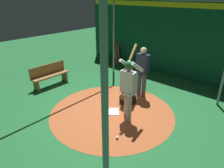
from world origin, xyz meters
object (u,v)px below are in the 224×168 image
at_px(batter, 129,84).
at_px(catcher, 127,94).
at_px(bench, 50,75).
at_px(bat_rack, 118,53).
at_px(baseball_0, 117,138).
at_px(umpire, 142,69).
at_px(home_plate, 112,112).

xyz_separation_m(batter, catcher, (-0.64, -0.51, -0.71)).
distance_m(catcher, bench, 3.32).
xyz_separation_m(catcher, bat_rack, (-3.20, -3.11, 0.13)).
height_order(batter, baseball_0, batter).
height_order(catcher, baseball_0, catcher).
bearing_deg(batter, catcher, -141.13).
height_order(umpire, bat_rack, umpire).
relative_size(catcher, bat_rack, 0.89).
bearing_deg(umpire, baseball_0, 21.09).
distance_m(bat_rack, baseball_0, 6.26).
height_order(home_plate, catcher, catcher).
height_order(bat_rack, baseball_0, bat_rack).
distance_m(home_plate, batter, 1.21).
relative_size(bat_rack, bench, 0.69).
bearing_deg(baseball_0, bat_rack, -139.89).
xyz_separation_m(catcher, bench, (0.83, -3.22, 0.07)).
bearing_deg(home_plate, bench, -87.65).
distance_m(bench, baseball_0, 4.21).
bearing_deg(bench, home_plate, 92.35).
bearing_deg(bat_rack, umpire, 52.43).
height_order(home_plate, umpire, umpire).
relative_size(home_plate, bat_rack, 0.40).
height_order(batter, catcher, batter).
bearing_deg(baseball_0, catcher, -149.90).
relative_size(batter, baseball_0, 28.57).
bearing_deg(batter, umpire, -160.23).
relative_size(catcher, baseball_0, 12.69).
xyz_separation_m(home_plate, bat_rack, (-3.91, -3.07, 0.48)).
bearing_deg(catcher, batter, 38.87).
relative_size(home_plate, umpire, 0.24).
distance_m(home_plate, baseball_0, 1.29).
height_order(home_plate, bench, bench).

